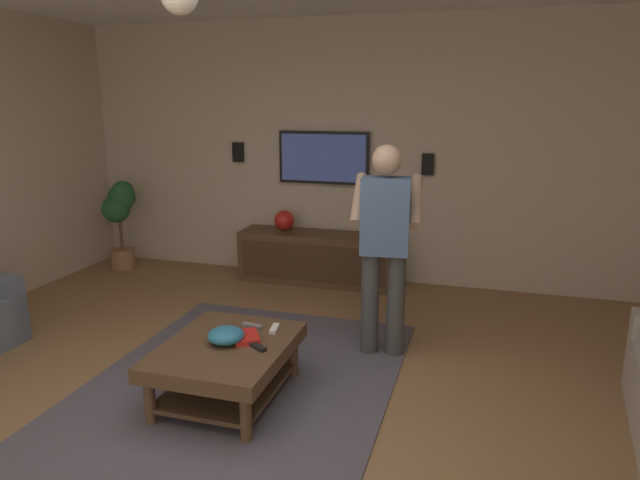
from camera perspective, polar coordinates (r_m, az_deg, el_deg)
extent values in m
plane|color=olive|center=(3.55, -9.00, -19.70)|extent=(7.99, 7.99, 0.00)
cube|color=#C6B299|center=(6.19, 4.18, 8.75)|extent=(0.10, 6.61, 2.79)
cube|color=#514C56|center=(4.17, -7.99, -14.12)|extent=(2.74, 2.09, 0.01)
cube|color=#513823|center=(3.85, -9.42, -10.91)|extent=(1.00, 0.80, 0.10)
cylinder|color=#513823|center=(4.17, -2.69, -11.72)|extent=(0.07, 0.07, 0.30)
cylinder|color=#513823|center=(4.41, -10.70, -10.49)|extent=(0.07, 0.07, 0.30)
cylinder|color=#513823|center=(3.49, -7.47, -17.40)|extent=(0.07, 0.07, 0.30)
cylinder|color=#513823|center=(3.77, -16.73, -15.37)|extent=(0.07, 0.07, 0.30)
cube|color=#452F1E|center=(3.96, -9.27, -14.19)|extent=(0.88, 0.68, 0.03)
cube|color=#513823|center=(6.18, -0.27, -1.79)|extent=(0.44, 1.70, 0.55)
cube|color=#412C1C|center=(5.98, -0.90, -2.36)|extent=(0.01, 1.56, 0.39)
cube|color=black|center=(6.21, 0.37, 8.28)|extent=(0.05, 1.00, 0.57)
cube|color=#4867D8|center=(6.18, 0.30, 8.26)|extent=(0.01, 0.94, 0.51)
cylinder|color=#3F3F3F|center=(4.45, 7.63, -6.52)|extent=(0.14, 0.14, 0.82)
cylinder|color=#3F3F3F|center=(4.46, 5.04, -6.39)|extent=(0.14, 0.14, 0.82)
cube|color=slate|center=(4.26, 6.59, 2.40)|extent=(0.26, 0.38, 0.58)
sphere|color=tan|center=(4.20, 6.75, 8.03)|extent=(0.22, 0.22, 0.22)
cylinder|color=tan|center=(4.41, 9.63, 3.89)|extent=(0.48, 0.14, 0.37)
cylinder|color=tan|center=(4.44, 3.93, 4.11)|extent=(0.48, 0.14, 0.37)
cube|color=white|center=(4.63, 6.89, 3.21)|extent=(0.05, 0.05, 0.16)
cylinder|color=#9E6B4C|center=(7.11, -19.18, -1.79)|extent=(0.28, 0.28, 0.23)
cylinder|color=brown|center=(7.04, -19.38, 0.62)|extent=(0.04, 0.04, 0.38)
sphere|color=#235B2D|center=(6.93, -19.33, 4.09)|extent=(0.31, 0.31, 0.31)
sphere|color=#235B2D|center=(6.89, -19.22, 4.60)|extent=(0.25, 0.25, 0.25)
sphere|color=#235B2D|center=(6.95, -19.85, 2.95)|extent=(0.32, 0.32, 0.32)
ellipsoid|color=teal|center=(3.82, -9.45, -9.44)|extent=(0.24, 0.24, 0.11)
cube|color=white|center=(3.99, -4.60, -8.86)|extent=(0.16, 0.07, 0.02)
cube|color=black|center=(3.73, -6.32, -10.61)|extent=(0.12, 0.15, 0.02)
cube|color=slate|center=(4.05, -6.86, -8.56)|extent=(0.07, 0.16, 0.02)
cube|color=red|center=(3.86, -7.45, -9.66)|extent=(0.27, 0.25, 0.04)
sphere|color=red|center=(6.25, -3.62, 2.00)|extent=(0.22, 0.22, 0.22)
cube|color=black|center=(6.01, 10.79, 7.50)|extent=(0.06, 0.12, 0.22)
cube|color=black|center=(6.57, -8.23, 8.74)|extent=(0.06, 0.12, 0.22)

